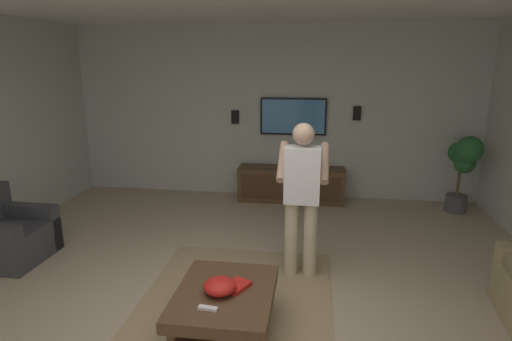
{
  "coord_description": "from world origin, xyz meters",
  "views": [
    {
      "loc": [
        -3.06,
        -0.68,
        2.25
      ],
      "look_at": [
        0.97,
        -0.11,
        1.16
      ],
      "focal_mm": 29.49,
      "sensor_mm": 36.0,
      "label": 1
    }
  ],
  "objects_px": {
    "wall_speaker_right": "(235,117)",
    "book": "(237,286)",
    "media_console": "(291,184)",
    "vase_round": "(305,162)",
    "potted_plant_tall": "(464,161)",
    "armchair": "(5,237)",
    "remote_white": "(208,308)",
    "person_standing": "(302,191)",
    "wall_speaker_left": "(357,113)",
    "bowl": "(220,286)",
    "tv": "(293,116)",
    "coffee_table": "(225,302)"
  },
  "relations": [
    {
      "from": "armchair",
      "to": "wall_speaker_right",
      "type": "distance_m",
      "value": 3.69
    },
    {
      "from": "vase_round",
      "to": "wall_speaker_right",
      "type": "bearing_deg",
      "value": 76.71
    },
    {
      "from": "media_console",
      "to": "potted_plant_tall",
      "type": "relative_size",
      "value": 1.43
    },
    {
      "from": "media_console",
      "to": "wall_speaker_right",
      "type": "xyz_separation_m",
      "value": [
        0.25,
        0.96,
        1.05
      ]
    },
    {
      "from": "bowl",
      "to": "wall_speaker_right",
      "type": "xyz_separation_m",
      "value": [
        3.83,
        0.59,
        0.86
      ]
    },
    {
      "from": "wall_speaker_right",
      "to": "bowl",
      "type": "bearing_deg",
      "value": -171.28
    },
    {
      "from": "armchair",
      "to": "potted_plant_tall",
      "type": "height_order",
      "value": "potted_plant_tall"
    },
    {
      "from": "potted_plant_tall",
      "to": "book",
      "type": "bearing_deg",
      "value": 139.51
    },
    {
      "from": "wall_speaker_left",
      "to": "media_console",
      "type": "bearing_deg",
      "value": 104.2
    },
    {
      "from": "vase_round",
      "to": "wall_speaker_right",
      "type": "xyz_separation_m",
      "value": [
        0.28,
        1.17,
        0.66
      ]
    },
    {
      "from": "book",
      "to": "wall_speaker_right",
      "type": "relative_size",
      "value": 1.0
    },
    {
      "from": "remote_white",
      "to": "wall_speaker_left",
      "type": "bearing_deg",
      "value": 76.88
    },
    {
      "from": "vase_round",
      "to": "remote_white",
      "type": "bearing_deg",
      "value": 170.68
    },
    {
      "from": "coffee_table",
      "to": "wall_speaker_left",
      "type": "height_order",
      "value": "wall_speaker_left"
    },
    {
      "from": "potted_plant_tall",
      "to": "armchair",
      "type": "bearing_deg",
      "value": 112.39
    },
    {
      "from": "wall_speaker_right",
      "to": "book",
      "type": "bearing_deg",
      "value": -169.25
    },
    {
      "from": "media_console",
      "to": "remote_white",
      "type": "bearing_deg",
      "value": -6.12
    },
    {
      "from": "person_standing",
      "to": "remote_white",
      "type": "xyz_separation_m",
      "value": [
        -1.4,
        0.65,
        -0.52
      ]
    },
    {
      "from": "coffee_table",
      "to": "book",
      "type": "xyz_separation_m",
      "value": [
        0.06,
        -0.09,
        0.12
      ]
    },
    {
      "from": "coffee_table",
      "to": "tv",
      "type": "xyz_separation_m",
      "value": [
        3.78,
        -0.34,
        1.05
      ]
    },
    {
      "from": "media_console",
      "to": "tv",
      "type": "bearing_deg",
      "value": 180.0
    },
    {
      "from": "book",
      "to": "coffee_table",
      "type": "bearing_deg",
      "value": -28.21
    },
    {
      "from": "person_standing",
      "to": "vase_round",
      "type": "bearing_deg",
      "value": 1.59
    },
    {
      "from": "bowl",
      "to": "wall_speaker_right",
      "type": "distance_m",
      "value": 3.96
    },
    {
      "from": "tv",
      "to": "bowl",
      "type": "bearing_deg",
      "value": -5.56
    },
    {
      "from": "potted_plant_tall",
      "to": "vase_round",
      "type": "height_order",
      "value": "potted_plant_tall"
    },
    {
      "from": "armchair",
      "to": "remote_white",
      "type": "relative_size",
      "value": 5.51
    },
    {
      "from": "bowl",
      "to": "wall_speaker_left",
      "type": "height_order",
      "value": "wall_speaker_left"
    },
    {
      "from": "remote_white",
      "to": "media_console",
      "type": "bearing_deg",
      "value": 89.9
    },
    {
      "from": "book",
      "to": "potted_plant_tall",
      "type": "bearing_deg",
      "value": 167.46
    },
    {
      "from": "coffee_table",
      "to": "remote_white",
      "type": "height_order",
      "value": "remote_white"
    },
    {
      "from": "person_standing",
      "to": "book",
      "type": "relative_size",
      "value": 7.45
    },
    {
      "from": "book",
      "to": "wall_speaker_left",
      "type": "relative_size",
      "value": 1.0
    },
    {
      "from": "potted_plant_tall",
      "to": "bowl",
      "type": "distance_m",
      "value": 4.44
    },
    {
      "from": "bowl",
      "to": "book",
      "type": "bearing_deg",
      "value": -51.36
    },
    {
      "from": "potted_plant_tall",
      "to": "wall_speaker_left",
      "type": "xyz_separation_m",
      "value": [
        0.48,
        1.52,
        0.62
      ]
    },
    {
      "from": "tv",
      "to": "wall_speaker_right",
      "type": "bearing_deg",
      "value": -90.78
    },
    {
      "from": "wall_speaker_right",
      "to": "armchair",
      "type": "bearing_deg",
      "value": 142.37
    },
    {
      "from": "person_standing",
      "to": "potted_plant_tall",
      "type": "distance_m",
      "value": 3.17
    },
    {
      "from": "media_console",
      "to": "vase_round",
      "type": "xyz_separation_m",
      "value": [
        -0.02,
        -0.21,
        0.39
      ]
    },
    {
      "from": "coffee_table",
      "to": "potted_plant_tall",
      "type": "height_order",
      "value": "potted_plant_tall"
    },
    {
      "from": "remote_white",
      "to": "person_standing",
      "type": "bearing_deg",
      "value": 71.12
    },
    {
      "from": "potted_plant_tall",
      "to": "wall_speaker_right",
      "type": "bearing_deg",
      "value": 82.24
    },
    {
      "from": "armchair",
      "to": "wall_speaker_right",
      "type": "xyz_separation_m",
      "value": [
        2.8,
        -2.16,
        1.04
      ]
    },
    {
      "from": "media_console",
      "to": "wall_speaker_left",
      "type": "height_order",
      "value": "wall_speaker_left"
    },
    {
      "from": "armchair",
      "to": "potted_plant_tall",
      "type": "relative_size",
      "value": 0.7
    },
    {
      "from": "coffee_table",
      "to": "remote_white",
      "type": "relative_size",
      "value": 6.67
    },
    {
      "from": "wall_speaker_left",
      "to": "wall_speaker_right",
      "type": "xyz_separation_m",
      "value": [
        0.0,
        1.96,
        -0.1
      ]
    },
    {
      "from": "armchair",
      "to": "media_console",
      "type": "distance_m",
      "value": 4.03
    },
    {
      "from": "coffee_table",
      "to": "person_standing",
      "type": "xyz_separation_m",
      "value": [
        1.12,
        -0.58,
        0.64
      ]
    }
  ]
}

